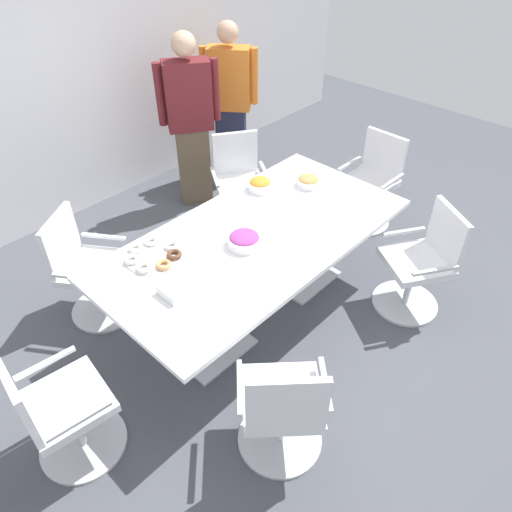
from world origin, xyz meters
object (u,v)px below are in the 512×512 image
office_chair_2 (60,413)px  office_chair_0 (239,187)px  person_standing_0 (190,121)px  snack_bowl_cookies (309,181)px  office_chair_4 (420,266)px  donut_platter (153,255)px  office_chair_5 (371,186)px  napkin_pile (175,289)px  office_chair_1 (89,272)px  office_chair_3 (282,411)px  snack_bowl_candy_mix (244,240)px  person_standing_1 (230,101)px  conference_table (256,248)px  snack_bowl_chips_orange (260,184)px

office_chair_2 → office_chair_0: bearing=119.6°
person_standing_0 → snack_bowl_cookies: 1.47m
office_chair_0 → office_chair_4: same height
office_chair_2 → person_standing_0: 3.02m
office_chair_4 → donut_platter: (-1.60, 1.26, 0.36)m
office_chair_0 → office_chair_2: 2.69m
office_chair_2 → office_chair_5: (3.40, 0.08, 0.00)m
office_chair_5 → napkin_pile: 2.53m
office_chair_2 → office_chair_1: bearing=148.3°
office_chair_1 → office_chair_4: bearing=100.7°
office_chair_4 → office_chair_0: bearing=37.0°
snack_bowl_cookies → office_chair_3: bearing=-145.3°
office_chair_2 → snack_bowl_candy_mix: (1.56, 0.01, 0.40)m
office_chair_3 → office_chair_5: 2.70m
office_chair_4 → snack_bowl_cookies: 1.15m
office_chair_5 → office_chair_4: bearing=142.2°
office_chair_3 → person_standing_1: size_ratio=0.54×
snack_bowl_candy_mix → snack_bowl_cookies: 0.98m
person_standing_1 → office_chair_5: bearing=151.7°
office_chair_0 → person_standing_1: 1.10m
person_standing_0 → office_chair_3: bearing=91.2°
office_chair_3 → person_standing_1: 3.55m
office_chair_4 → snack_bowl_candy_mix: 1.45m
conference_table → office_chair_0: (0.80, 0.97, -0.22)m
donut_platter → office_chair_1: bearing=111.9°
conference_table → office_chair_2: size_ratio=2.64×
office_chair_0 → office_chair_4: 1.90m
donut_platter → napkin_pile: 0.42m
person_standing_1 → snack_bowl_candy_mix: 2.37m
donut_platter → napkin_pile: size_ratio=2.25×
office_chair_0 → snack_bowl_cookies: 0.91m
office_chair_0 → person_standing_0: person_standing_0 is taller
person_standing_0 → napkin_pile: person_standing_0 is taller
office_chair_4 → snack_bowl_chips_orange: size_ratio=4.54×
person_standing_0 → snack_bowl_candy_mix: (-0.92, -1.64, -0.11)m
snack_bowl_chips_orange → person_standing_1: bearing=54.4°
person_standing_1 → snack_bowl_candy_mix: person_standing_1 is taller
person_standing_0 → office_chair_0: bearing=124.5°
office_chair_1 → donut_platter: 0.73m
snack_bowl_candy_mix → office_chair_5: bearing=2.0°
office_chair_4 → snack_bowl_chips_orange: (-0.44, 1.33, 0.40)m
office_chair_5 → snack_bowl_chips_orange: size_ratio=4.54×
snack_bowl_candy_mix → napkin_pile: bearing=-177.6°
donut_platter → office_chair_4: bearing=-38.2°
office_chair_2 → conference_table: bearing=98.7°
donut_platter → person_standing_1: bearing=33.4°
person_standing_0 → donut_platter: size_ratio=4.37×
office_chair_3 → office_chair_5: bearing=66.3°
person_standing_0 → person_standing_1: 0.67m
napkin_pile → office_chair_3: bearing=-90.2°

